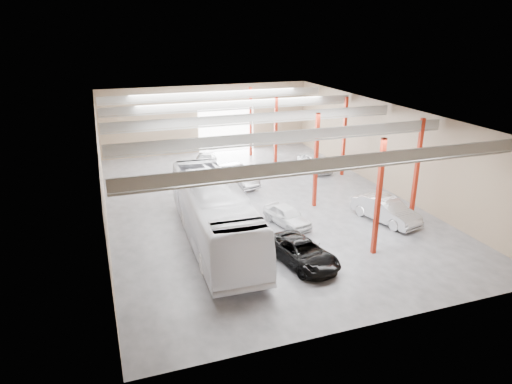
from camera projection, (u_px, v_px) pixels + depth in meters
depot_shell at (257, 137)px, 33.64m from camera, size 22.12×32.12×7.06m
coach_bus at (214, 213)px, 27.96m from camera, size 3.66×13.90×3.84m
black_sedan at (302, 252)px, 25.75m from camera, size 3.32×5.44×1.41m
car_row_a at (287, 216)px, 30.76m from camera, size 2.53×4.28×1.37m
car_row_b at (235, 176)px, 38.46m from camera, size 3.18×5.31×1.65m
car_row_c at (206, 162)px, 42.70m from camera, size 3.28×5.26×1.42m
car_right_near at (386, 210)px, 31.32m from camera, size 3.01×5.39×1.68m
car_right_far at (315, 162)px, 42.42m from camera, size 1.99×4.52×1.51m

